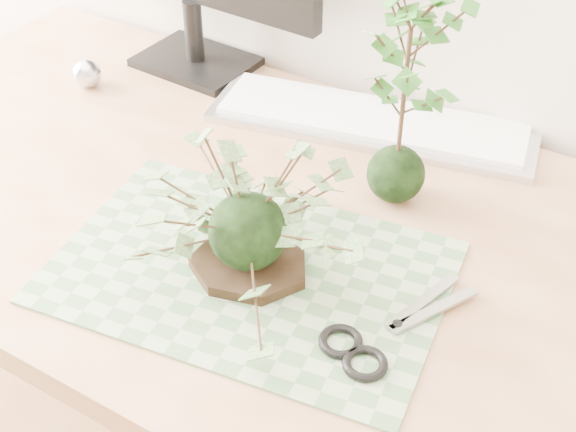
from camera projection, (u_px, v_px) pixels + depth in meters
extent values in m
cube|color=tan|center=(330.00, 253.00, 1.04)|extent=(1.60, 0.70, 0.04)
cube|color=tan|center=(95.00, 188.00, 1.77)|extent=(0.06, 0.06, 0.70)
cube|color=#4D774A|center=(249.00, 272.00, 0.98)|extent=(0.51, 0.38, 0.00)
cylinder|color=black|center=(249.00, 266.00, 0.98)|extent=(0.19, 0.19, 0.01)
sphere|color=black|center=(248.00, 231.00, 0.94)|extent=(0.09, 0.09, 0.09)
sphere|color=black|center=(396.00, 174.00, 1.08)|extent=(0.08, 0.08, 0.08)
cylinder|color=#382617|center=(403.00, 100.00, 1.01)|extent=(0.01, 0.01, 0.19)
cube|color=silver|center=(372.00, 123.00, 1.24)|extent=(0.52, 0.25, 0.01)
cube|color=white|center=(372.00, 118.00, 1.23)|extent=(0.48, 0.22, 0.01)
cube|color=black|center=(196.00, 62.00, 1.39)|extent=(0.20, 0.15, 0.01)
cylinder|color=black|center=(194.00, 30.00, 1.35)|extent=(0.03, 0.03, 0.11)
sphere|color=silver|center=(87.00, 73.00, 1.32)|extent=(0.05, 0.05, 0.05)
cube|color=#989898|center=(406.00, 295.00, 0.94)|extent=(0.04, 0.12, 0.00)
cube|color=#989898|center=(420.00, 301.00, 0.94)|extent=(0.07, 0.12, 0.00)
torus|color=black|center=(351.00, 354.00, 0.87)|extent=(0.06, 0.06, 0.01)
torus|color=black|center=(384.00, 369.00, 0.85)|extent=(0.06, 0.06, 0.01)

